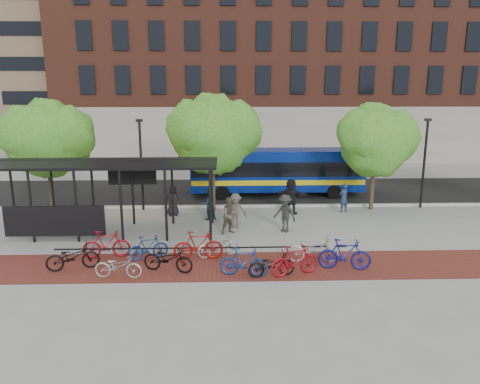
{
  "coord_description": "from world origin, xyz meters",
  "views": [
    {
      "loc": [
        -2.3,
        -22.29,
        7.05
      ],
      "look_at": [
        -1.57,
        1.01,
        1.6
      ],
      "focal_mm": 35.0,
      "sensor_mm": 36.0,
      "label": 1
    }
  ],
  "objects_px": {
    "tree_b": "(214,132)",
    "bike_9": "(295,261)",
    "tree_a": "(48,136)",
    "pedestrian_5": "(291,196)",
    "pedestrian_7": "(344,198)",
    "pedestrian_9": "(285,213)",
    "bus": "(277,169)",
    "bike_3": "(148,247)",
    "bike_0": "(73,257)",
    "pedestrian_8": "(230,215)",
    "lamp_post_left": "(141,162)",
    "lamp_post_right": "(424,161)",
    "bus_shelter": "(102,171)",
    "bike_7": "(244,262)",
    "bike_5": "(198,245)",
    "pedestrian_4": "(291,198)",
    "tree_c": "(377,138)",
    "bike_11": "(345,254)",
    "bike_6": "(218,246)",
    "bike_1": "(106,244)",
    "pedestrian_0": "(173,200)",
    "bike_4": "(168,259)",
    "bike_8": "(271,265)",
    "bike_2": "(118,266)",
    "bike_10": "(313,249)"
  },
  "relations": [
    {
      "from": "pedestrian_4",
      "to": "pedestrian_7",
      "type": "height_order",
      "value": "pedestrian_4"
    },
    {
      "from": "bus",
      "to": "bike_9",
      "type": "bearing_deg",
      "value": -93.29
    },
    {
      "from": "pedestrian_5",
      "to": "pedestrian_7",
      "type": "bearing_deg",
      "value": -155.09
    },
    {
      "from": "pedestrian_4",
      "to": "bus_shelter",
      "type": "bearing_deg",
      "value": -157.78
    },
    {
      "from": "bike_0",
      "to": "bike_2",
      "type": "xyz_separation_m",
      "value": [
        1.92,
        -0.84,
        -0.05
      ]
    },
    {
      "from": "lamp_post_right",
      "to": "bike_5",
      "type": "distance_m",
      "value": 14.84
    },
    {
      "from": "tree_b",
      "to": "tree_c",
      "type": "height_order",
      "value": "tree_b"
    },
    {
      "from": "pedestrian_4",
      "to": "bike_6",
      "type": "bearing_deg",
      "value": -117.42
    },
    {
      "from": "bus_shelter",
      "to": "tree_b",
      "type": "bearing_deg",
      "value": 36.21
    },
    {
      "from": "bus_shelter",
      "to": "bike_7",
      "type": "bearing_deg",
      "value": -40.26
    },
    {
      "from": "tree_a",
      "to": "pedestrian_5",
      "type": "xyz_separation_m",
      "value": [
        13.19,
        -0.84,
        -3.25
      ]
    },
    {
      "from": "bike_9",
      "to": "pedestrian_8",
      "type": "relative_size",
      "value": 1.1
    },
    {
      "from": "bike_2",
      "to": "bike_10",
      "type": "height_order",
      "value": "bike_10"
    },
    {
      "from": "bike_6",
      "to": "bike_7",
      "type": "xyz_separation_m",
      "value": [
        0.99,
        -2.08,
        0.08
      ]
    },
    {
      "from": "bike_0",
      "to": "pedestrian_8",
      "type": "bearing_deg",
      "value": -70.77
    },
    {
      "from": "bus",
      "to": "bike_3",
      "type": "relative_size",
      "value": 6.49
    },
    {
      "from": "tree_c",
      "to": "bus",
      "type": "relative_size",
      "value": 0.54
    },
    {
      "from": "bike_7",
      "to": "lamp_post_left",
      "type": "bearing_deg",
      "value": 40.09
    },
    {
      "from": "pedestrian_9",
      "to": "lamp_post_right",
      "type": "bearing_deg",
      "value": 65.67
    },
    {
      "from": "bike_0",
      "to": "pedestrian_8",
      "type": "height_order",
      "value": "pedestrian_8"
    },
    {
      "from": "lamp_post_left",
      "to": "bike_11",
      "type": "distance_m",
      "value": 13.12
    },
    {
      "from": "bus_shelter",
      "to": "bike_4",
      "type": "bearing_deg",
      "value": -53.98
    },
    {
      "from": "pedestrian_7",
      "to": "bike_5",
      "type": "bearing_deg",
      "value": 13.02
    },
    {
      "from": "bike_8",
      "to": "pedestrian_7",
      "type": "bearing_deg",
      "value": -40.06
    },
    {
      "from": "bike_7",
      "to": "pedestrian_7",
      "type": "xyz_separation_m",
      "value": [
        5.92,
        8.77,
        0.26
      ]
    },
    {
      "from": "bike_1",
      "to": "pedestrian_0",
      "type": "xyz_separation_m",
      "value": [
        2.05,
        6.27,
        0.27
      ]
    },
    {
      "from": "lamp_post_left",
      "to": "bike_0",
      "type": "height_order",
      "value": "lamp_post_left"
    },
    {
      "from": "bus_shelter",
      "to": "bike_7",
      "type": "relative_size",
      "value": 5.75
    },
    {
      "from": "bus_shelter",
      "to": "tree_b",
      "type": "xyz_separation_m",
      "value": [
        5.23,
        3.83,
        1.46
      ]
    },
    {
      "from": "lamp_post_right",
      "to": "bike_6",
      "type": "distance_m",
      "value": 14.02
    },
    {
      "from": "bike_5",
      "to": "pedestrian_9",
      "type": "bearing_deg",
      "value": -54.32
    },
    {
      "from": "bus_shelter",
      "to": "bike_6",
      "type": "relative_size",
      "value": 5.92
    },
    {
      "from": "lamp_post_right",
      "to": "pedestrian_5",
      "type": "xyz_separation_m",
      "value": [
        -7.72,
        -1.09,
        -1.76
      ]
    },
    {
      "from": "bike_3",
      "to": "pedestrian_8",
      "type": "relative_size",
      "value": 0.94
    },
    {
      "from": "bike_10",
      "to": "bike_6",
      "type": "bearing_deg",
      "value": 81.31
    },
    {
      "from": "tree_a",
      "to": "pedestrian_9",
      "type": "height_order",
      "value": "tree_a"
    },
    {
      "from": "bike_4",
      "to": "pedestrian_4",
      "type": "relative_size",
      "value": 1.16
    },
    {
      "from": "bike_8",
      "to": "pedestrian_5",
      "type": "relative_size",
      "value": 0.91
    },
    {
      "from": "lamp_post_right",
      "to": "bike_9",
      "type": "relative_size",
      "value": 2.62
    },
    {
      "from": "pedestrian_7",
      "to": "pedestrian_9",
      "type": "height_order",
      "value": "pedestrian_9"
    },
    {
      "from": "tree_a",
      "to": "tree_b",
      "type": "xyz_separation_m",
      "value": [
        9.0,
        0.0,
        0.22
      ]
    },
    {
      "from": "tree_b",
      "to": "bike_9",
      "type": "xyz_separation_m",
      "value": [
        3.17,
        -9.31,
        -3.87
      ]
    },
    {
      "from": "bike_11",
      "to": "bike_7",
      "type": "bearing_deg",
      "value": 107.23
    },
    {
      "from": "bus",
      "to": "pedestrian_8",
      "type": "distance_m",
      "value": 8.45
    },
    {
      "from": "bike_0",
      "to": "bike_10",
      "type": "height_order",
      "value": "bike_10"
    },
    {
      "from": "bike_11",
      "to": "pedestrian_9",
      "type": "distance_m",
      "value": 5.06
    },
    {
      "from": "bike_5",
      "to": "pedestrian_8",
      "type": "xyz_separation_m",
      "value": [
        1.33,
        3.36,
        0.28
      ]
    },
    {
      "from": "pedestrian_7",
      "to": "bus_shelter",
      "type": "bearing_deg",
      "value": -14.54
    },
    {
      "from": "bike_5",
      "to": "bike_10",
      "type": "xyz_separation_m",
      "value": [
        4.63,
        -0.42,
        -0.06
      ]
    },
    {
      "from": "pedestrian_8",
      "to": "bus",
      "type": "bearing_deg",
      "value": 42.03
    }
  ]
}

